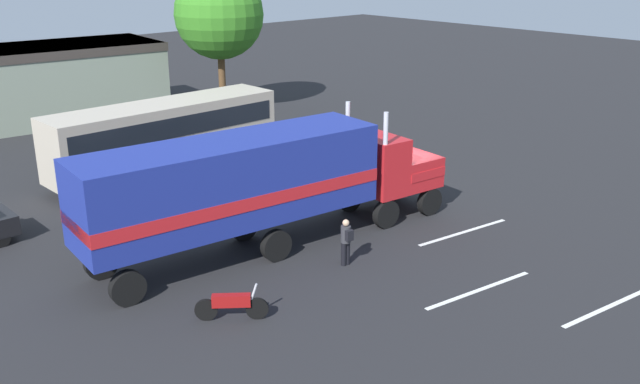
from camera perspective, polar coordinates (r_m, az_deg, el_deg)
ground_plane at (r=28.98m, az=6.42°, el=-1.15°), size 120.00×120.00×0.00m
lane_stripe_near at (r=26.74m, az=11.61°, el=-3.23°), size 4.38×0.80×0.01m
lane_stripe_mid at (r=22.53m, az=12.83°, el=-7.80°), size 4.37×0.83×0.01m
lane_stripe_far at (r=22.80m, az=22.59°, el=-8.57°), size 4.38×0.80×0.01m
semi_truck at (r=24.00m, az=-4.90°, el=0.88°), size 14.35×4.11×4.50m
person_bystander at (r=23.28m, az=2.14°, el=-3.96°), size 0.34×0.47×1.63m
parked_bus at (r=32.98m, az=-12.54°, el=4.82°), size 11.04×2.75×3.40m
motorcycle at (r=20.33m, az=-7.20°, el=-9.08°), size 1.69×1.42×1.12m
tree_left at (r=44.72m, az=-8.22°, el=14.13°), size 5.50×5.50×8.89m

